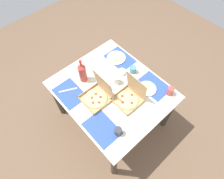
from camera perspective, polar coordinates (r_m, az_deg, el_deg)
ground_plane at (r=2.85m, az=0.00°, el=-8.34°), size 6.00×6.00×0.00m
dining_table at (r=2.28m, az=0.00°, el=-1.57°), size 1.25×1.08×0.76m
placemat_near_left at (r=2.21m, az=-12.48°, el=-1.14°), size 0.36×0.26×0.00m
placemat_near_right at (r=1.97m, az=-3.01°, el=-11.51°), size 0.36×0.26×0.00m
placemat_far_left at (r=2.47m, az=2.38°, el=9.17°), size 0.36×0.26×0.00m
placemat_far_right at (r=2.26m, az=12.17°, el=1.13°), size 0.36×0.26×0.00m
pizza_box_center at (r=2.09m, az=-4.35°, el=-1.75°), size 0.28×0.29×0.32m
pizza_box_corner_left at (r=2.08m, az=5.17°, el=-2.21°), size 0.27×0.28×0.31m
plate_near_right at (r=2.22m, az=10.33°, el=0.31°), size 0.21×0.21×0.03m
plate_middle at (r=2.47m, az=1.24°, el=9.37°), size 0.24×0.24×0.03m
soda_bottle at (r=2.18m, az=-8.78°, el=5.06°), size 0.09×0.09×0.32m
cup_clear_right at (r=2.31m, az=6.24°, el=5.92°), size 0.08×0.08×0.09m
cup_clear_left at (r=2.20m, az=1.47°, el=2.87°), size 0.08×0.08×0.10m
cup_dark at (r=1.91m, az=1.84°, el=-12.33°), size 0.07×0.07×0.09m
cup_red at (r=2.20m, az=16.94°, el=-0.44°), size 0.07×0.07×0.11m
condiment_bowl at (r=2.31m, az=2.96°, el=5.24°), size 0.10×0.10×0.04m
fork_by_far_left at (r=2.38m, az=-4.44°, el=6.72°), size 0.10×0.18×0.00m
knife_by_near_left at (r=2.23m, az=-12.96°, el=-0.16°), size 0.11×0.20×0.00m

